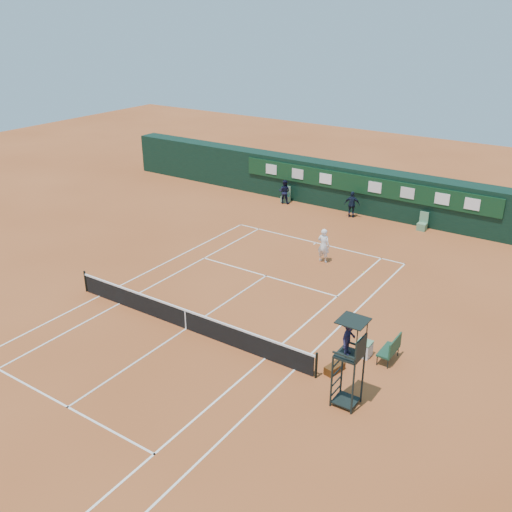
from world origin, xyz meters
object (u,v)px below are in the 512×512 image
Objects in this scene: umpire_chair at (350,344)px; player_bench at (391,348)px; player at (324,245)px; tennis_net at (186,319)px; cooler at (364,349)px.

player_bench is (0.32, 3.40, -1.86)m from umpire_chair.
player reaches higher than player_bench.
tennis_net is at bearing -162.54° from player_bench.
cooler is at bearing -168.11° from player_bench.
cooler is (-1.03, -0.22, -0.27)m from player_bench.
tennis_net is 8.28m from umpire_chair.
tennis_net is 7.68m from cooler.
tennis_net is 3.77× the size of umpire_chair.
tennis_net is at bearing -161.78° from cooler.
umpire_chair reaches higher than cooler.
player_bench is at bearing 84.69° from umpire_chair.
cooler is (7.29, 2.40, -0.18)m from tennis_net.
player is (-6.40, 10.47, -1.49)m from umpire_chair.
tennis_net is at bearing 81.53° from player.
player_bench is at bearing 134.49° from player.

